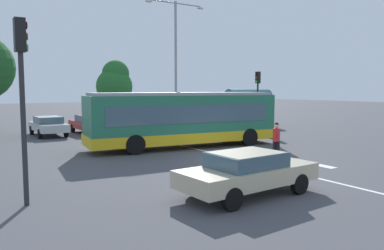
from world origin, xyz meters
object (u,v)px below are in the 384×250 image
at_px(city_transit_bus, 184,119).
at_px(traffic_light_far_corner, 258,91).
at_px(pedestrian_crossing_street, 276,139).
at_px(parked_car_red, 90,123).
at_px(foreground_sedan, 248,171).
at_px(background_tree_right, 115,83).
at_px(parked_car_charcoal, 185,119).
at_px(parked_car_white, 154,120).
at_px(parked_car_silver, 48,125).
at_px(twin_arm_street_lamp, 176,52).
at_px(parked_car_blue, 125,122).
at_px(traffic_light_near_corner, 22,83).
at_px(parked_car_teal, 211,117).
at_px(bus_stop_shelter, 248,99).

relative_size(city_transit_bus, traffic_light_far_corner, 2.41).
xyz_separation_m(pedestrian_crossing_street, parked_car_red, (-4.02, 14.72, -0.20)).
relative_size(foreground_sedan, background_tree_right, 0.76).
bearing_deg(parked_car_charcoal, city_transit_bus, -121.94).
height_order(parked_car_red, traffic_light_far_corner, traffic_light_far_corner).
height_order(foreground_sedan, parked_car_white, same).
height_order(parked_car_white, traffic_light_far_corner, traffic_light_far_corner).
relative_size(parked_car_silver, parked_car_charcoal, 0.99).
distance_m(city_transit_bus, twin_arm_street_lamp, 10.82).
relative_size(foreground_sedan, twin_arm_street_lamp, 0.45).
xyz_separation_m(parked_car_red, parked_car_blue, (2.69, -0.09, 0.00)).
distance_m(pedestrian_crossing_street, twin_arm_street_lamp, 15.37).
height_order(parked_car_silver, traffic_light_near_corner, traffic_light_near_corner).
height_order(parked_car_silver, parked_car_blue, same).
relative_size(city_transit_bus, parked_car_charcoal, 2.42).
distance_m(parked_car_blue, parked_car_teal, 7.98).
distance_m(parked_car_silver, parked_car_white, 8.29).
height_order(traffic_light_near_corner, background_tree_right, background_tree_right).
bearing_deg(foreground_sedan, traffic_light_near_corner, 156.26).
bearing_deg(bus_stop_shelter, traffic_light_near_corner, -145.52).
bearing_deg(parked_car_silver, twin_arm_street_lamp, -5.31).
relative_size(traffic_light_near_corner, background_tree_right, 0.86).
distance_m(traffic_light_near_corner, bus_stop_shelter, 24.72).
relative_size(traffic_light_far_corner, twin_arm_street_lamp, 0.45).
relative_size(parked_car_white, parked_car_charcoal, 1.01).
bearing_deg(pedestrian_crossing_street, parked_car_white, 84.58).
bearing_deg(city_transit_bus, traffic_light_near_corner, -144.01).
xyz_separation_m(parked_car_white, twin_arm_street_lamp, (1.49, -0.98, 5.46)).
bearing_deg(traffic_light_near_corner, parked_car_red, 66.54).
xyz_separation_m(city_transit_bus, parked_car_charcoal, (5.61, 8.99, -0.82)).
bearing_deg(parked_car_blue, traffic_light_far_corner, -29.61).
bearing_deg(twin_arm_street_lamp, parked_car_white, 146.58).
bearing_deg(parked_car_red, background_tree_right, 56.98).
distance_m(parked_car_silver, parked_car_blue, 5.53).
bearing_deg(parked_car_white, parked_car_teal, -7.24).
height_order(parked_car_silver, parked_car_white, same).
xyz_separation_m(parked_car_silver, bus_stop_shelter, (16.25, -2.34, 1.65)).
xyz_separation_m(parked_car_teal, bus_stop_shelter, (2.75, -1.76, 1.65)).
bearing_deg(traffic_light_far_corner, parked_car_white, 137.83).
height_order(pedestrian_crossing_street, foreground_sedan, pedestrian_crossing_street).
bearing_deg(parked_car_white, pedestrian_crossing_street, -95.42).
xyz_separation_m(parked_car_blue, parked_car_teal, (7.98, -0.16, 0.00)).
bearing_deg(parked_car_charcoal, foreground_sedan, -116.30).
distance_m(parked_car_blue, parked_car_charcoal, 5.30).
height_order(foreground_sedan, parked_car_teal, same).
bearing_deg(parked_car_teal, parked_car_charcoal, 179.48).
relative_size(parked_car_red, traffic_light_near_corner, 0.88).
distance_m(parked_car_blue, traffic_light_far_corner, 10.52).
relative_size(pedestrian_crossing_street, twin_arm_street_lamp, 0.17).
bearing_deg(parked_car_red, traffic_light_far_corner, -23.96).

